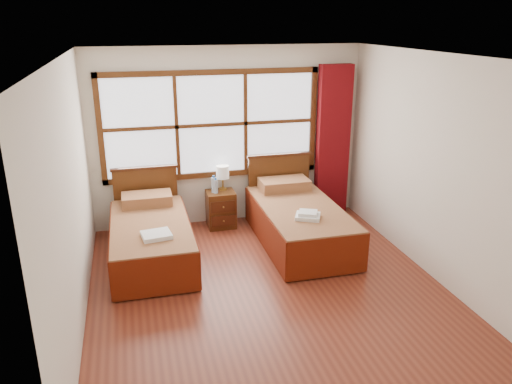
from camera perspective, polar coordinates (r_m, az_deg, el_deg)
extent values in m
plane|color=maroon|center=(5.81, 1.52, -11.26)|extent=(4.50, 4.50, 0.00)
plane|color=white|center=(5.02, 1.79, 15.23)|extent=(4.50, 4.50, 0.00)
plane|color=silver|center=(7.38, -3.19, 6.31)|extent=(4.00, 0.00, 4.00)
plane|color=silver|center=(5.12, -20.40, -0.81)|extent=(0.00, 4.50, 4.50)
plane|color=silver|center=(6.11, 20.00, 2.40)|extent=(0.00, 4.50, 4.50)
cube|color=white|center=(7.27, -5.12, 7.67)|extent=(3.00, 0.02, 1.40)
cube|color=#4F2911|center=(7.43, -4.93, 2.05)|extent=(3.16, 0.06, 0.08)
cube|color=#4F2911|center=(7.14, -5.27, 13.47)|extent=(3.16, 0.06, 0.08)
cube|color=#4F2911|center=(7.17, -17.40, 6.71)|extent=(0.08, 0.06, 1.56)
cube|color=#4F2911|center=(7.64, 6.48, 8.20)|extent=(0.08, 0.06, 1.56)
cube|color=#4F2911|center=(7.19, -9.06, 7.38)|extent=(0.05, 0.05, 1.40)
cube|color=#4F2911|center=(7.34, -1.21, 7.87)|extent=(0.05, 0.05, 1.40)
cube|color=#4F2911|center=(7.25, -5.10, 7.64)|extent=(3.00, 0.05, 0.05)
cube|color=maroon|center=(7.75, 8.78, 5.75)|extent=(0.50, 0.16, 2.30)
cube|color=#401D0D|center=(6.57, -11.79, -6.49)|extent=(0.86, 1.72, 0.28)
cube|color=#631D0E|center=(6.47, -11.95, -4.44)|extent=(0.96, 1.91, 0.23)
cube|color=maroon|center=(6.53, -16.11, -5.90)|extent=(0.03, 1.91, 0.48)
cube|color=maroon|center=(6.55, -7.64, -5.19)|extent=(0.03, 1.91, 0.48)
cube|color=maroon|center=(5.67, -11.32, -9.50)|extent=(0.96, 0.03, 0.48)
cube|color=#631D0E|center=(7.04, -12.36, -0.80)|extent=(0.67, 0.39, 0.15)
cube|color=#4F2911|center=(7.38, -12.41, -0.86)|extent=(0.90, 0.06, 0.94)
cube|color=#401D0D|center=(7.24, -12.68, 2.68)|extent=(0.94, 0.08, 0.04)
cube|color=#401D0D|center=(6.91, 4.99, -4.74)|extent=(0.91, 1.83, 0.30)
cube|color=#631D0E|center=(6.80, 5.06, -2.64)|extent=(1.02, 2.03, 0.25)
cube|color=maroon|center=(6.72, 0.89, -4.23)|extent=(0.03, 2.03, 0.51)
cube|color=maroon|center=(7.04, 8.96, -3.36)|extent=(0.03, 2.03, 0.51)
cube|color=maroon|center=(6.01, 8.20, -7.42)|extent=(1.02, 0.03, 0.51)
cube|color=#631D0E|center=(7.39, 3.23, 0.88)|extent=(0.71, 0.42, 0.16)
cube|color=#4F2911|center=(7.68, 2.60, 0.60)|extent=(0.95, 0.06, 0.99)
cube|color=#401D0D|center=(7.53, 2.66, 4.25)|extent=(0.99, 0.08, 0.04)
cube|color=#4F2911|center=(7.42, -4.03, -1.96)|extent=(0.41, 0.36, 0.54)
cube|color=#401D0D|center=(7.28, -3.73, -3.29)|extent=(0.36, 0.02, 0.16)
cube|color=#401D0D|center=(7.20, -3.77, -1.69)|extent=(0.36, 0.02, 0.16)
sphere|color=olive|center=(7.27, -3.71, -3.34)|extent=(0.03, 0.03, 0.03)
sphere|color=olive|center=(7.18, -3.74, -1.74)|extent=(0.03, 0.03, 0.03)
cube|color=white|center=(6.00, -11.31, -4.84)|extent=(0.37, 0.34, 0.05)
cube|color=white|center=(6.37, 5.94, -2.79)|extent=(0.39, 0.37, 0.05)
cube|color=white|center=(6.36, 5.95, -2.41)|extent=(0.29, 0.28, 0.04)
cylinder|color=gold|center=(7.42, -3.80, 0.37)|extent=(0.12, 0.12, 0.02)
cylinder|color=gold|center=(7.39, -3.82, 1.02)|extent=(0.03, 0.03, 0.16)
cylinder|color=white|center=(7.33, -3.85, 2.31)|extent=(0.19, 0.19, 0.19)
cylinder|color=#A3BDD1|center=(7.27, -4.84, 0.80)|extent=(0.07, 0.07, 0.23)
cylinder|color=blue|center=(7.23, -4.87, 1.78)|extent=(0.03, 0.03, 0.03)
cylinder|color=#A3BDD1|center=(7.24, -4.61, 0.65)|extent=(0.06, 0.06, 0.20)
cylinder|color=blue|center=(7.21, -4.64, 1.52)|extent=(0.03, 0.03, 0.03)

